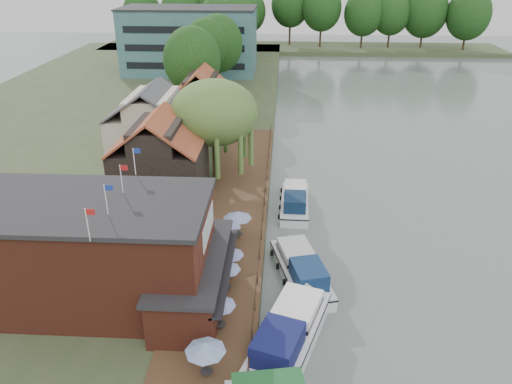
{
  "coord_description": "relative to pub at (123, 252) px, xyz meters",
  "views": [
    {
      "loc": [
        -3.74,
        -28.12,
        22.26
      ],
      "look_at": [
        -6.0,
        12.0,
        3.0
      ],
      "focal_mm": 35.0,
      "sensor_mm": 36.0,
      "label": 1
    }
  ],
  "objects": [
    {
      "name": "ground",
      "position": [
        14.0,
        1.0,
        -4.65
      ],
      "size": [
        260.0,
        260.0,
        0.0
      ],
      "primitive_type": "plane",
      "color": "#546260",
      "rests_on": "ground"
    },
    {
      "name": "land_bank",
      "position": [
        -16.0,
        36.0,
        -4.15
      ],
      "size": [
        50.0,
        140.0,
        1.0
      ],
      "primitive_type": "cube",
      "color": "#384728",
      "rests_on": "ground"
    },
    {
      "name": "quay_deck",
      "position": [
        6.0,
        11.0,
        -3.6
      ],
      "size": [
        6.0,
        50.0,
        0.1
      ],
      "primitive_type": "cube",
      "color": "#47301E",
      "rests_on": "land_bank"
    },
    {
      "name": "quay_rail",
      "position": [
        8.7,
        11.5,
        -3.15
      ],
      "size": [
        0.2,
        49.0,
        1.0
      ],
      "primitive_type": null,
      "color": "black",
      "rests_on": "land_bank"
    },
    {
      "name": "pub",
      "position": [
        0.0,
        0.0,
        0.0
      ],
      "size": [
        20.0,
        11.0,
        7.3
      ],
      "primitive_type": null,
      "color": "maroon",
      "rests_on": "land_bank"
    },
    {
      "name": "hotel_block",
      "position": [
        -8.0,
        71.0,
        2.5
      ],
      "size": [
        25.4,
        12.4,
        12.3
      ],
      "primitive_type": null,
      "color": "#38666B",
      "rests_on": "land_bank"
    },
    {
      "name": "cottage_a",
      "position": [
        -1.0,
        15.0,
        0.6
      ],
      "size": [
        8.6,
        7.6,
        8.5
      ],
      "primitive_type": null,
      "color": "black",
      "rests_on": "land_bank"
    },
    {
      "name": "cottage_b",
      "position": [
        -4.0,
        25.0,
        0.6
      ],
      "size": [
        9.6,
        8.6,
        8.5
      ],
      "primitive_type": null,
      "color": "beige",
      "rests_on": "land_bank"
    },
    {
      "name": "cottage_c",
      "position": [
        0.0,
        34.0,
        0.6
      ],
      "size": [
        7.6,
        7.6,
        8.5
      ],
      "primitive_type": null,
      "color": "black",
      "rests_on": "land_bank"
    },
    {
      "name": "willow",
      "position": [
        3.5,
        20.0,
        1.56
      ],
      "size": [
        8.6,
        8.6,
        10.43
      ],
      "primitive_type": null,
      "color": "#476B2D",
      "rests_on": "land_bank"
    },
    {
      "name": "umbrella_0",
      "position": [
        6.39,
        -6.8,
        -2.36
      ],
      "size": [
        2.28,
        2.28,
        2.38
      ],
      "primitive_type": null,
      "color": "navy",
      "rests_on": "quay_deck"
    },
    {
      "name": "umbrella_1",
      "position": [
        6.68,
        -2.93,
        -2.36
      ],
      "size": [
        2.04,
        2.04,
        2.38
      ],
      "primitive_type": null,
      "color": "navy",
      "rests_on": "quay_deck"
    },
    {
      "name": "umbrella_2",
      "position": [
        6.65,
        0.92,
        -2.36
      ],
      "size": [
        2.02,
        2.02,
        2.38
      ],
      "primitive_type": null,
      "color": "navy",
      "rests_on": "quay_deck"
    },
    {
      "name": "umbrella_3",
      "position": [
        6.71,
        2.73,
        -2.36
      ],
      "size": [
        2.04,
        2.04,
        2.38
      ],
      "primitive_type": null,
      "color": "navy",
      "rests_on": "quay_deck"
    },
    {
      "name": "umbrella_4",
      "position": [
        6.13,
        6.68,
        -2.36
      ],
      "size": [
        2.1,
        2.1,
        2.38
      ],
      "primitive_type": null,
      "color": "navy",
      "rests_on": "quay_deck"
    },
    {
      "name": "umbrella_5",
      "position": [
        6.77,
        8.21,
        -2.36
      ],
      "size": [
        2.34,
        2.34,
        2.38
      ],
      "primitive_type": null,
      "color": "navy",
      "rests_on": "quay_deck"
    },
    {
      "name": "cruiser_0",
      "position": [
        10.92,
        -3.0,
        -3.32
      ],
      "size": [
        6.7,
        11.36,
        2.66
      ],
      "primitive_type": null,
      "rotation": [
        0.0,
        0.0,
        -0.32
      ],
      "color": "white",
      "rests_on": "ground"
    },
    {
      "name": "cruiser_1",
      "position": [
        11.88,
        4.17,
        -3.46
      ],
      "size": [
        5.56,
        10.28,
        2.37
      ],
      "primitive_type": null,
      "rotation": [
        0.0,
        0.0,
        0.26
      ],
      "color": "silver",
      "rests_on": "ground"
    },
    {
      "name": "cruiser_2",
      "position": [
        11.59,
        15.74,
        -3.55
      ],
      "size": [
        3.23,
        9.28,
        2.2
      ],
      "primitive_type": null,
      "rotation": [
        0.0,
        0.0,
        -0.03
      ],
      "color": "silver",
      "rests_on": "ground"
    },
    {
      "name": "bank_tree_0",
      "position": [
        -2.36,
        41.45,
        2.68
      ],
      "size": [
        7.86,
        7.86,
        12.66
      ],
      "primitive_type": null,
      "color": "#143811",
      "rests_on": "land_bank"
    },
    {
      "name": "bank_tree_1",
      "position": [
        -1.62,
        49.37,
        2.75
      ],
      "size": [
        6.54,
        6.54,
        12.8
      ],
      "primitive_type": null,
      "color": "#143811",
      "rests_on": "land_bank"
    },
    {
      "name": "bank_tree_2",
      "position": [
        -1.08,
        59.0,
        2.54
      ],
      "size": [
        8.44,
        8.44,
        12.38
      ],
      "primitive_type": null,
      "color": "#143811",
      "rests_on": "land_bank"
    },
    {
      "name": "bank_tree_3",
      "position": [
        -4.3,
        80.8,
        2.98
      ],
      "size": [
        6.27,
        6.27,
        13.27
      ],
      "primitive_type": null,
      "color": "#143811",
      "rests_on": "land_bank"
    },
    {
      "name": "bank_tree_4",
      "position": [
        -0.52,
        87.83,
        2.97
      ],
      "size": [
        8.79,
        8.79,
        13.24
      ],
      "primitive_type": null,
      "color": "#143811",
      "rests_on": "land_bank"
    },
    {
      "name": "bank_tree_5",
      "position": [
        0.52,
        95.22,
        2.18
      ],
      "size": [
        7.16,
        7.16,
        11.65
      ],
      "primitive_type": null,
      "color": "#143811",
      "rests_on": "land_bank"
    }
  ]
}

